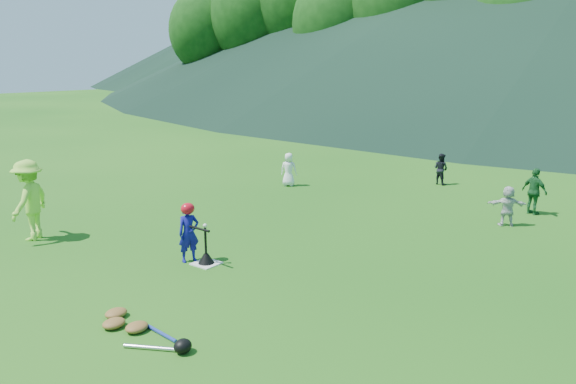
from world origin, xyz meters
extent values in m
plane|color=#185513|center=(0.00, 0.00, 0.00)|extent=(120.00, 120.00, 0.00)
cube|color=silver|center=(0.00, 0.00, 0.01)|extent=(0.45, 0.45, 0.02)
sphere|color=white|center=(0.00, 0.00, 0.74)|extent=(0.08, 0.08, 0.08)
imported|color=navy|center=(-0.36, -0.08, 0.55)|extent=(0.40, 0.47, 1.10)
imported|color=#A7EE46|center=(-3.98, -1.13, 0.84)|extent=(1.08, 1.26, 1.69)
imported|color=white|center=(-2.81, 6.25, 0.50)|extent=(0.57, 0.48, 1.00)
imported|color=black|center=(0.73, 9.21, 0.47)|extent=(0.53, 0.45, 0.95)
imported|color=#1B5B29|center=(3.88, 7.29, 0.57)|extent=(0.72, 0.51, 1.14)
imported|color=silver|center=(3.66, 5.89, 0.46)|extent=(0.88, 0.65, 0.92)
cone|color=black|center=(0.00, 0.00, 0.11)|extent=(0.30, 0.30, 0.18)
cylinder|color=black|center=(0.00, 0.00, 0.45)|extent=(0.04, 0.04, 0.50)
ellipsoid|color=red|center=(-0.36, -0.08, 1.02)|extent=(0.24, 0.26, 0.22)
cylinder|color=black|center=(-0.06, -0.12, 0.70)|extent=(0.62, 0.11, 0.07)
ellipsoid|color=olive|center=(0.78, -2.59, 0.06)|extent=(0.28, 0.34, 0.13)
ellipsoid|color=olive|center=(1.13, -2.47, 0.06)|extent=(0.28, 0.34, 0.13)
ellipsoid|color=olive|center=(0.53, -2.37, 0.06)|extent=(0.28, 0.34, 0.13)
cylinder|color=silver|center=(1.68, -2.69, 0.03)|extent=(0.66, 0.39, 0.06)
cylinder|color=#263FA5|center=(1.48, -2.34, 0.03)|extent=(0.68, 0.12, 0.05)
ellipsoid|color=black|center=(2.08, -2.49, 0.09)|extent=(0.22, 0.24, 0.19)
cube|color=gray|center=(0.00, 28.00, 0.60)|extent=(70.00, 0.03, 1.20)
cube|color=yellow|center=(0.00, 28.00, 1.24)|extent=(70.00, 0.08, 0.08)
cylinder|color=gray|center=(-35.00, 28.00, 0.60)|extent=(0.07, 0.07, 1.30)
cylinder|color=gray|center=(0.00, 28.00, 0.60)|extent=(0.07, 0.07, 1.30)
cylinder|color=#382314|center=(-32.00, 32.00, 1.57)|extent=(0.56, 0.56, 3.15)
ellipsoid|color=#164711|center=(-32.00, 32.00, 6.57)|extent=(6.84, 6.84, 7.87)
cylinder|color=#382314|center=(-27.20, 33.50, 1.87)|extent=(0.56, 0.56, 3.74)
ellipsoid|color=#164711|center=(-27.20, 33.50, 7.81)|extent=(8.13, 8.13, 9.35)
cylinder|color=#382314|center=(-22.40, 35.00, 2.17)|extent=(0.56, 0.56, 4.34)
cylinder|color=#382314|center=(-17.60, 32.00, 1.59)|extent=(0.56, 0.56, 3.18)
ellipsoid|color=#164711|center=(-17.60, 32.00, 6.64)|extent=(6.92, 6.92, 7.95)
cylinder|color=#382314|center=(-12.80, 33.50, 1.89)|extent=(0.56, 0.56, 3.78)
ellipsoid|color=#164711|center=(-12.80, 33.50, 7.88)|extent=(8.21, 8.21, 9.44)
cylinder|color=#382314|center=(-8.00, 35.00, 2.19)|extent=(0.56, 0.56, 4.38)
cylinder|color=#382314|center=(-3.20, 32.00, 1.61)|extent=(0.56, 0.56, 3.22)
ellipsoid|color=#164711|center=(-3.20, 32.00, 6.72)|extent=(6.99, 6.99, 8.04)
cone|color=black|center=(-45.00, 76.00, 10.00)|extent=(80.00, 80.00, 20.00)
camera|label=1|loc=(7.10, -6.89, 3.64)|focal=35.00mm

